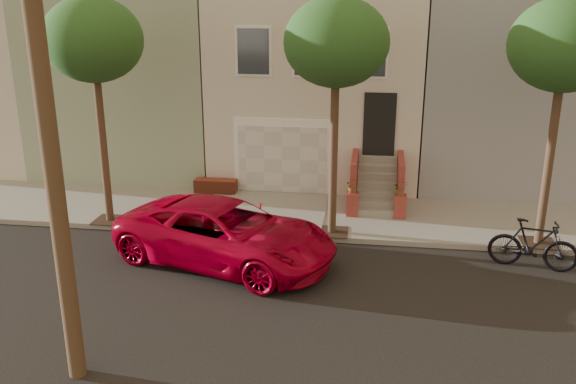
# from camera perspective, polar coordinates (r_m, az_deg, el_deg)

# --- Properties ---
(ground) EXTENTS (90.00, 90.00, 0.00)m
(ground) POSITION_cam_1_polar(r_m,az_deg,el_deg) (13.72, -1.39, -10.10)
(ground) COLOR black
(ground) RESTS_ON ground
(sidewalk) EXTENTS (40.00, 3.70, 0.15)m
(sidewalk) POSITION_cam_1_polar(r_m,az_deg,el_deg) (18.53, 1.35, -2.14)
(sidewalk) COLOR gray
(sidewalk) RESTS_ON ground
(house_row) EXTENTS (33.10, 11.70, 7.00)m
(house_row) POSITION_cam_1_polar(r_m,az_deg,el_deg) (23.37, 3.18, 11.09)
(house_row) COLOR beige
(house_row) RESTS_ON sidewalk
(tree_left) EXTENTS (2.70, 2.57, 6.30)m
(tree_left) POSITION_cam_1_polar(r_m,az_deg,el_deg) (17.57, -17.75, 13.27)
(tree_left) COLOR #2D2116
(tree_left) RESTS_ON sidewalk
(tree_mid) EXTENTS (2.70, 2.57, 6.30)m
(tree_mid) POSITION_cam_1_polar(r_m,az_deg,el_deg) (15.90, 4.53, 13.62)
(tree_mid) COLOR #2D2116
(tree_mid) RESTS_ON sidewalk
(tree_right) EXTENTS (2.70, 2.57, 6.30)m
(tree_right) POSITION_cam_1_polar(r_m,az_deg,el_deg) (16.48, 24.45, 12.26)
(tree_right) COLOR #2D2116
(tree_right) RESTS_ON sidewalk
(pickup_truck) EXTENTS (6.13, 4.20, 1.56)m
(pickup_truck) POSITION_cam_1_polar(r_m,az_deg,el_deg) (15.31, -5.82, -3.87)
(pickup_truck) COLOR #A5001E
(pickup_truck) RESTS_ON ground
(motorcycle) EXTENTS (2.19, 1.03, 1.27)m
(motorcycle) POSITION_cam_1_polar(r_m,az_deg,el_deg) (16.12, 21.95, -4.56)
(motorcycle) COLOR black
(motorcycle) RESTS_ON ground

